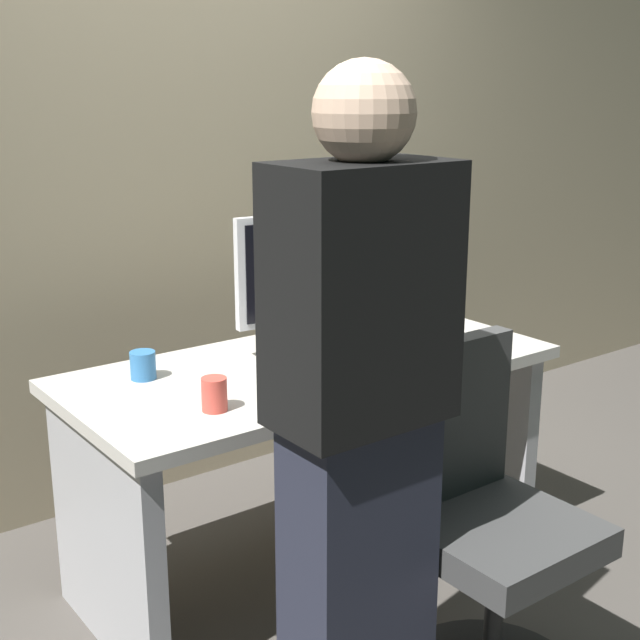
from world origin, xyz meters
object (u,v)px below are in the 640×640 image
Objects in this scene: person_at_desk at (360,423)px; cup_near_keyboard at (214,394)px; mouse at (390,345)px; cell_phone at (461,343)px; monitor at (312,273)px; book_stack at (388,303)px; cup_by_monitor at (143,365)px; desk at (311,425)px; office_chair at (482,537)px; keyboard at (328,365)px.

person_at_desk reaches higher than cup_near_keyboard.
mouse is 0.76m from cup_near_keyboard.
person_at_desk is 1.07m from cell_phone.
book_stack is at bearing 3.45° from monitor.
cell_phone is at bearing 31.62° from person_at_desk.
cell_phone is (1.02, -0.32, -0.04)m from cup_by_monitor.
cell_phone is (0.53, -0.15, 0.22)m from desk.
desk is 0.87m from person_at_desk.
cup_near_keyboard reaches higher than cell_phone.
cup_near_keyboard is at bearing 98.87° from person_at_desk.
mouse is at bearing 68.76° from office_chair.
office_chair is at bearing -94.79° from monitor.
person_at_desk is at bearing -119.68° from monitor.
office_chair is at bearing -114.61° from cell_phone.
cell_phone is (0.52, -0.07, -0.01)m from keyboard.
cup_near_keyboard is at bearing -167.07° from keyboard.
book_stack is (0.16, 0.20, 0.08)m from mouse.
monitor is 3.75× the size of cell_phone.
cup_by_monitor reaches higher than cell_phone.
person_at_desk is 16.39× the size of mouse.
desk is 0.59m from cell_phone.
cell_phone is at bearing -7.55° from keyboard.
monitor reaches higher than book_stack.
desk is 0.24m from keyboard.
cell_phone is (0.98, 0.03, -0.04)m from cup_near_keyboard.
cup_by_monitor is at bearing 97.86° from person_at_desk.
mouse is (0.67, 0.65, -0.10)m from person_at_desk.
book_stack is at bearing 18.07° from desk.
cup_near_keyboard reaches higher than desk.
book_stack is (0.83, 0.85, -0.02)m from person_at_desk.
person_at_desk is 0.74m from keyboard.
monitor is 2.38× the size of book_stack.
book_stack is (0.45, 0.23, 0.09)m from keyboard.
cup_near_keyboard is at bearing 131.56° from office_chair.
keyboard is 4.30× the size of mouse.
person_at_desk reaches higher than cup_by_monitor.
person_at_desk is 1.19m from book_stack.
desk is 2.89× the size of monitor.
person_at_desk is 11.38× the size of cell_phone.
mouse is at bearing 9.81° from cup_near_keyboard.
office_chair is 2.19× the size of keyboard.
mouse is (0.28, 0.02, 0.01)m from keyboard.
monitor is 0.57m from cell_phone.
cell_phone is (0.07, -0.30, -0.09)m from book_stack.
person_at_desk is 7.24× the size of book_stack.
keyboard reaches higher than desk.
desk is at bearing 61.93° from person_at_desk.
monitor is 0.67m from cup_near_keyboard.
mouse reaches higher than keyboard.
monitor is at bearing 85.21° from office_chair.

